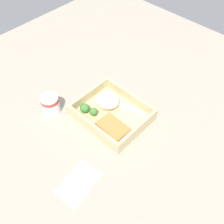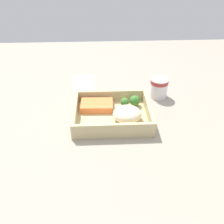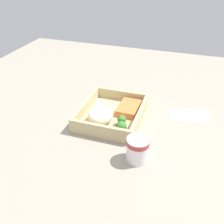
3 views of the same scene
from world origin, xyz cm
name	(u,v)px [view 1 (image 1 of 3)]	position (x,y,z in cm)	size (l,w,h in cm)	color
ground_plane	(112,118)	(0.00, 0.00, -1.00)	(160.00, 160.00, 2.00)	gray
takeout_tray	(112,116)	(0.00, 0.00, 0.60)	(26.35, 21.89, 1.20)	tan
tray_rim	(112,111)	(0.00, 0.00, 3.22)	(26.35, 21.89, 4.04)	tan
salmon_fillet	(113,128)	(-5.22, 4.96, 2.36)	(11.35, 7.37, 2.32)	orange
mashed_potatoes	(108,100)	(4.94, -2.70, 3.55)	(9.63, 9.04, 4.69)	beige
broccoli_floret_1	(85,108)	(8.56, 6.07, 3.23)	(3.75, 3.75, 3.97)	#7EA24F
broccoli_floret_2	(93,112)	(4.76, 5.10, 3.33)	(3.10, 3.10, 3.78)	#7DA452
fork	(124,105)	(-0.38, -6.46, 1.42)	(15.67, 5.82, 0.44)	white
paper_cup	(51,104)	(18.86, 14.11, 4.26)	(6.85, 6.85, 7.64)	white
receipt_slip	(79,183)	(-11.08, 27.28, 0.12)	(8.69, 14.09, 0.24)	white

